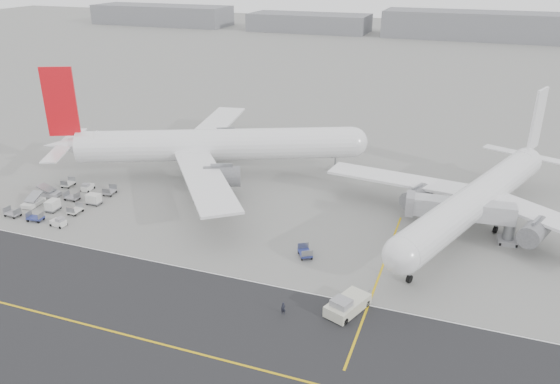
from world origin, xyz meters
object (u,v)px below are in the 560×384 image
(airliner_b, at_px, (480,197))
(jet_bridge, at_px, (462,211))
(airliner_a, at_px, (209,145))
(pushback_tug, at_px, (347,305))
(ground_crew_a, at_px, (283,308))

(airliner_b, xyz_separation_m, jet_bridge, (-2.41, -4.53, -0.92))
(airliner_a, xyz_separation_m, airliner_b, (51.67, -6.14, -0.92))
(airliner_a, distance_m, pushback_tug, 52.25)
(ground_crew_a, bearing_deg, pushback_tug, 22.86)
(pushback_tug, relative_size, ground_crew_a, 4.99)
(airliner_b, bearing_deg, ground_crew_a, -102.01)
(airliner_a, height_order, airliner_b, airliner_a)
(jet_bridge, bearing_deg, airliner_b, 57.10)
(airliner_b, relative_size, jet_bridge, 3.01)
(pushback_tug, relative_size, jet_bridge, 0.48)
(airliner_b, bearing_deg, jet_bridge, -96.91)
(pushback_tug, height_order, jet_bridge, jet_bridge)
(airliner_b, relative_size, ground_crew_a, 31.40)
(pushback_tug, distance_m, ground_crew_a, 7.99)
(airliner_a, bearing_deg, airliner_b, -120.32)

